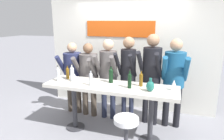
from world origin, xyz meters
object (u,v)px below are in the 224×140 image
at_px(wine_bottle_2, 68,73).
at_px(wine_bottle_5, 130,80).
at_px(bar_stool, 126,135).
at_px(person_center_left, 108,71).
at_px(wine_glass_0, 75,76).
at_px(wine_bottle_1, 72,73).
at_px(wine_bottle_4, 141,79).
at_px(person_far_left, 73,71).
at_px(tasting_table, 110,92).
at_px(wine_bottle_0, 111,75).
at_px(person_left, 88,72).
at_px(wine_bottle_3, 91,78).
at_px(decorative_vase, 150,86).
at_px(person_center, 128,69).
at_px(wine_glass_1, 174,83).
at_px(wine_bottle_6, 58,74).
at_px(person_center_right, 152,70).
at_px(person_right, 174,74).

relative_size(wine_bottle_2, wine_bottle_5, 0.83).
bearing_deg(bar_stool, person_center_left, 118.54).
relative_size(bar_stool, wine_glass_0, 4.35).
bearing_deg(wine_bottle_1, wine_bottle_4, 3.87).
bearing_deg(wine_bottle_4, person_far_left, 162.04).
distance_m(tasting_table, wine_bottle_2, 0.96).
relative_size(wine_bottle_0, wine_bottle_5, 0.99).
xyz_separation_m(person_far_left, person_center_left, (0.85, -0.05, 0.08)).
bearing_deg(person_left, person_center_left, 5.02).
xyz_separation_m(wine_bottle_3, decorative_vase, (1.02, 0.03, -0.04)).
height_order(person_center, wine_glass_1, person_center).
bearing_deg(person_center, person_center_left, -167.19).
bearing_deg(wine_bottle_6, person_center_right, 22.93).
height_order(tasting_table, wine_glass_0, wine_glass_0).
height_order(person_right, wine_bottle_6, person_right).
height_order(wine_bottle_1, wine_bottle_3, wine_bottle_1).
bearing_deg(wine_glass_0, wine_bottle_5, 2.19).
bearing_deg(person_right, bar_stool, -116.36).
relative_size(person_far_left, wine_bottle_2, 6.04).
bearing_deg(person_center_left, wine_bottle_0, -65.70).
bearing_deg(person_right, tasting_table, -152.50).
xyz_separation_m(person_left, wine_bottle_3, (0.38, -0.72, 0.10)).
relative_size(bar_stool, person_center, 0.44).
relative_size(person_center_left, wine_bottle_6, 5.80).
distance_m(person_left, decorative_vase, 1.56).
bearing_deg(wine_glass_0, bar_stool, -30.24).
relative_size(person_left, wine_bottle_3, 5.63).
height_order(wine_bottle_6, wine_glass_0, wine_bottle_6).
xyz_separation_m(wine_bottle_5, decorative_vase, (0.35, -0.05, -0.05)).
distance_m(wine_bottle_2, wine_bottle_3, 0.65).
xyz_separation_m(bar_stool, person_center, (-0.32, 1.38, 0.60)).
distance_m(tasting_table, wine_bottle_4, 0.60).
xyz_separation_m(bar_stool, wine_glass_0, (-1.13, 0.66, 0.57)).
bearing_deg(person_left, wine_bottle_4, -16.53).
height_order(person_center, wine_bottle_6, person_center).
bearing_deg(wine_bottle_5, person_center_right, 67.80).
height_order(bar_stool, person_left, person_left).
bearing_deg(wine_bottle_4, tasting_table, -167.77).
bearing_deg(person_far_left, bar_stool, -37.01).
distance_m(person_far_left, wine_bottle_5, 1.60).
relative_size(person_center_left, wine_bottle_1, 5.22).
xyz_separation_m(tasting_table, wine_bottle_4, (0.52, 0.11, 0.27)).
bearing_deg(wine_bottle_3, wine_bottle_0, 44.28).
bearing_deg(wine_bottle_3, wine_bottle_4, 16.04).
xyz_separation_m(person_far_left, wine_glass_1, (2.15, -0.57, 0.10)).
relative_size(person_center_right, wine_bottle_2, 6.88).
relative_size(tasting_table, person_far_left, 1.47).
bearing_deg(person_center, wine_bottle_3, -115.76).
xyz_separation_m(person_center_right, wine_bottle_2, (-1.55, -0.50, -0.06)).
distance_m(person_center_left, wine_glass_1, 1.41).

